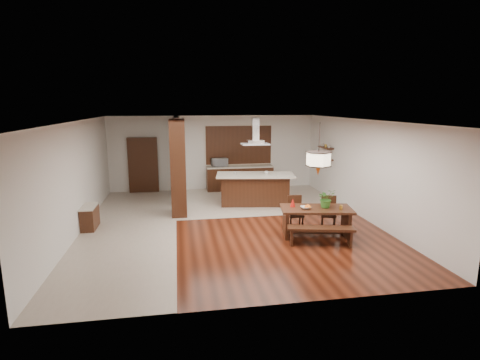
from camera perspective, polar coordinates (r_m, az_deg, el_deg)
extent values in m
plane|color=#37140A|center=(10.73, -1.59, -6.61)|extent=(9.00, 9.00, 0.00)
cube|color=white|center=(10.21, -1.68, 9.06)|extent=(8.00, 9.00, 0.04)
cube|color=silver|center=(14.79, -4.08, 4.14)|extent=(8.00, 0.04, 2.90)
cube|color=silver|center=(6.07, 4.35, -6.58)|extent=(8.00, 0.04, 2.90)
cube|color=silver|center=(10.59, -23.59, 0.29)|extent=(0.04, 9.00, 2.90)
cube|color=silver|center=(11.61, 18.32, 1.57)|extent=(0.04, 9.00, 2.90)
cube|color=#BBAC9C|center=(10.72, -16.43, -7.08)|extent=(2.50, 9.00, 0.01)
cube|color=#BBAC9C|center=(13.30, 2.24, -3.01)|extent=(5.50, 4.00, 0.01)
cube|color=#3D1D0F|center=(10.21, -1.68, 8.97)|extent=(8.00, 9.00, 0.02)
cube|color=black|center=(11.45, -9.44, 1.87)|extent=(0.45, 1.00, 2.90)
cube|color=silver|center=(13.53, -9.49, 3.33)|extent=(0.18, 2.40, 2.90)
cube|color=black|center=(11.00, -21.91, -5.29)|extent=(0.37, 0.88, 0.63)
cube|color=black|center=(14.73, -14.53, 2.20)|extent=(1.10, 0.20, 2.10)
cube|color=black|center=(14.79, -0.05, 0.24)|extent=(2.60, 0.60, 0.90)
cube|color=beige|center=(14.70, -0.05, 2.06)|extent=(2.60, 0.62, 0.05)
cube|color=#AA6333|center=(14.84, -0.22, 5.36)|extent=(2.60, 0.08, 1.50)
cube|color=black|center=(13.89, 12.85, 3.20)|extent=(0.26, 0.90, 0.04)
cube|color=black|center=(13.84, 12.93, 4.84)|extent=(0.26, 0.90, 0.04)
cube|color=black|center=(9.73, 11.56, -4.35)|extent=(1.92, 1.19, 0.06)
cube|color=black|center=(9.72, 6.96, -6.51)|extent=(0.20, 0.72, 0.68)
cube|color=black|center=(10.01, 15.85, -6.34)|extent=(0.20, 0.72, 0.68)
imported|color=#377426|center=(9.75, 12.99, -2.73)|extent=(0.47, 0.42, 0.48)
imported|color=beige|center=(9.58, 9.99, -4.17)|extent=(0.27, 0.27, 0.06)
cone|color=#B0130C|center=(9.71, 8.04, -3.43)|extent=(0.17, 0.17, 0.22)
cylinder|color=gold|center=(9.71, 15.14, -4.03)|extent=(0.10, 0.10, 0.11)
cube|color=black|center=(12.57, 2.27, -1.54)|extent=(2.33, 1.17, 1.00)
cube|color=beige|center=(12.41, 2.35, 0.78)|extent=(2.70, 1.50, 0.06)
imported|color=silver|center=(12.43, 4.05, 1.14)|extent=(0.13, 0.13, 0.10)
imported|color=#BABCC2|center=(14.60, -3.14, 2.71)|extent=(0.66, 0.53, 0.32)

